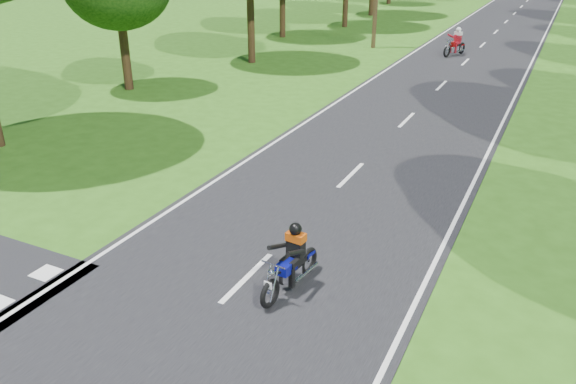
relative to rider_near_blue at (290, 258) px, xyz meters
The scene contains 5 objects.
ground 2.36m from the rider_near_blue, 115.42° to the right, with size 160.00×160.00×0.00m, color #2A5413.
main_road 47.99m from the rider_near_blue, 91.15° to the left, with size 7.00×140.00×0.02m, color black.
road_markings 46.12m from the rider_near_blue, 91.37° to the left, with size 7.40×140.00×0.01m.
rider_near_blue is the anchor object (origin of this frame).
rider_far_red 25.69m from the rider_near_blue, 94.30° to the left, with size 0.63×1.90×1.58m, color maroon, non-canonical shape.
Camera 1 is at (5.03, -6.29, 6.34)m, focal length 35.00 mm.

